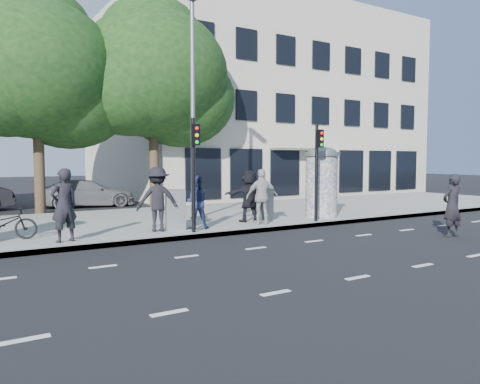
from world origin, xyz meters
TOP-DOWN VIEW (x-y plane):
  - ground at (0.00, 0.00)m, footprint 120.00×120.00m
  - sidewalk at (0.00, 7.50)m, footprint 40.00×8.00m
  - curb at (0.00, 3.55)m, footprint 40.00×0.10m
  - lane_dash_near at (0.00, -2.20)m, footprint 32.00×0.12m
  - lane_dash_far at (0.00, 1.40)m, footprint 32.00×0.12m
  - ad_column_right at (5.20, 4.70)m, footprint 1.36×1.36m
  - traffic_pole_near at (-0.60, 3.79)m, footprint 0.22×0.31m
  - traffic_pole_far at (4.20, 3.79)m, footprint 0.22×0.31m
  - street_lamp at (0.80, 6.63)m, footprint 0.25×0.93m
  - tree_near_left at (-3.50, 12.70)m, footprint 6.80×6.80m
  - tree_center at (1.50, 12.30)m, footprint 7.00×7.00m
  - building at (12.00, 19.99)m, footprint 20.30×15.85m
  - ped_b at (-4.23, 4.18)m, footprint 0.81×0.63m
  - ped_c at (-0.24, 4.43)m, footprint 0.99×0.89m
  - ped_d at (-1.44, 4.60)m, footprint 1.42×1.08m
  - ped_e at (2.13, 4.21)m, footprint 1.23×0.93m
  - ped_f at (2.09, 4.95)m, footprint 1.78×0.97m
  - man_road at (6.00, -0.21)m, footprint 0.73×0.51m
  - bicycle at (-5.57, 5.35)m, footprint 1.04×1.81m
  - cabinet_left at (-0.84, 4.64)m, footprint 0.70×0.59m
  - cabinet_right at (2.76, 4.95)m, footprint 0.65×0.56m
  - car_right at (-1.04, 14.72)m, footprint 2.32×4.76m

SIDE VIEW (x-z plane):
  - ground at x=0.00m, z-range 0.00..0.00m
  - lane_dash_near at x=0.00m, z-range 0.00..0.01m
  - lane_dash_far at x=0.00m, z-range 0.00..0.01m
  - sidewalk at x=0.00m, z-range 0.00..0.15m
  - curb at x=0.00m, z-range -0.01..0.15m
  - bicycle at x=-5.57m, z-range 0.15..1.05m
  - car_right at x=-1.04m, z-range 0.00..1.33m
  - cabinet_right at x=2.76m, z-range 0.15..1.31m
  - cabinet_left at x=-0.84m, z-range 0.15..1.39m
  - man_road at x=6.00m, z-range 0.00..1.90m
  - ped_c at x=-0.24m, z-range 0.15..1.83m
  - ped_f at x=2.09m, z-range 0.15..1.97m
  - ped_e at x=2.13m, z-range 0.15..2.01m
  - ped_b at x=-4.23m, z-range 0.15..2.10m
  - ped_d at x=-1.44m, z-range 0.15..2.11m
  - ad_column_right at x=5.20m, z-range 0.21..2.86m
  - traffic_pole_near at x=-0.60m, z-range 0.53..3.93m
  - traffic_pole_far at x=4.20m, z-range 0.53..3.93m
  - street_lamp at x=0.80m, z-range 0.79..8.79m
  - building at x=12.00m, z-range -0.01..11.99m
  - tree_near_left at x=-3.50m, z-range 1.58..10.55m
  - tree_center at x=1.50m, z-range 1.66..10.96m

